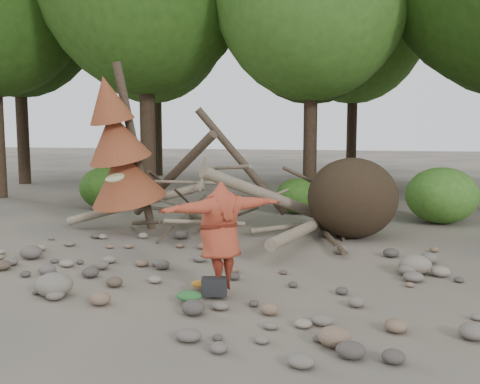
# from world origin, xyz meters

# --- Properties ---
(ground) EXTENTS (120.00, 120.00, 0.00)m
(ground) POSITION_xyz_m (0.00, 0.00, 0.00)
(ground) COLOR #514C44
(ground) RESTS_ON ground
(deadfall_pile) EXTENTS (8.55, 5.24, 3.30)m
(deadfall_pile) POSITION_xyz_m (2.02, 4.24, 0.95)
(deadfall_pile) COLOR #332619
(deadfall_pile) RESTS_ON ground
(dead_conifer) EXTENTS (2.06, 2.16, 4.35)m
(dead_conifer) POSITION_xyz_m (-3.12, 3.37, 2.11)
(dead_conifer) COLOR #4C3F30
(dead_conifer) RESTS_ON ground
(bush_left) EXTENTS (1.80, 1.80, 1.44)m
(bush_left) POSITION_xyz_m (-5.50, 7.20, 0.72)
(bush_left) COLOR #295215
(bush_left) RESTS_ON ground
(bush_mid) EXTENTS (1.40, 1.40, 1.12)m
(bush_mid) POSITION_xyz_m (0.80, 7.80, 0.56)
(bush_mid) COLOR #36681E
(bush_mid) RESTS_ON ground
(bush_right) EXTENTS (2.00, 2.00, 1.60)m
(bush_right) POSITION_xyz_m (5.00, 7.00, 0.80)
(bush_right) COLOR #437B26
(bush_right) RESTS_ON ground
(frisbee_thrower) EXTENTS (2.70, 1.93, 1.91)m
(frisbee_thrower) POSITION_xyz_m (0.68, -0.79, 0.96)
(frisbee_thrower) COLOR #A13A24
(frisbee_thrower) RESTS_ON ground
(backpack) EXTENTS (0.45, 0.35, 0.27)m
(backpack) POSITION_xyz_m (0.65, -1.06, 0.13)
(backpack) COLOR black
(backpack) RESTS_ON ground
(cloth_green) EXTENTS (0.40, 0.33, 0.15)m
(cloth_green) POSITION_xyz_m (0.35, -1.41, 0.07)
(cloth_green) COLOR #26612B
(cloth_green) RESTS_ON ground
(cloth_orange) EXTENTS (0.33, 0.27, 0.12)m
(cloth_orange) POSITION_xyz_m (0.31, -0.70, 0.06)
(cloth_orange) COLOR #BA771F
(cloth_orange) RESTS_ON ground
(boulder_front_left) EXTENTS (0.62, 0.56, 0.37)m
(boulder_front_left) POSITION_xyz_m (-1.88, -1.56, 0.19)
(boulder_front_left) COLOR slate
(boulder_front_left) RESTS_ON ground
(boulder_front_right) EXTENTS (0.42, 0.37, 0.25)m
(boulder_front_right) POSITION_xyz_m (2.62, -2.51, 0.12)
(boulder_front_right) COLOR #795F4B
(boulder_front_right) RESTS_ON ground
(boulder_mid_right) EXTENTS (0.59, 0.53, 0.35)m
(boulder_mid_right) POSITION_xyz_m (3.86, 1.21, 0.18)
(boulder_mid_right) COLOR gray
(boulder_mid_right) RESTS_ON ground
(boulder_mid_left) EXTENTS (0.47, 0.42, 0.28)m
(boulder_mid_left) POSITION_xyz_m (-3.76, 0.54, 0.14)
(boulder_mid_left) COLOR #5C534D
(boulder_mid_left) RESTS_ON ground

